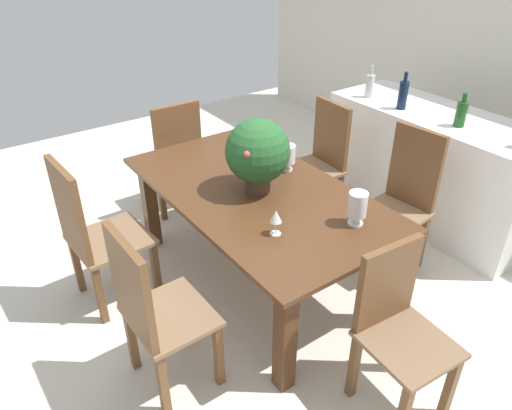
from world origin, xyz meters
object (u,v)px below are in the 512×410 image
chair_foot_end (397,323)px  wine_glass (276,217)px  chair_near_left (91,230)px  crystal_vase_left (287,155)px  dining_table (257,206)px  chair_head_end (175,153)px  wine_bottle_green (403,94)px  chair_far_right (403,196)px  wine_bottle_amber (370,86)px  chair_near_right (151,308)px  wine_bottle_tall (461,113)px  chair_far_left (321,156)px  kitchen_counter (431,166)px  crystal_vase_center_near (357,206)px  flower_centerpiece (257,152)px

chair_foot_end → wine_glass: size_ratio=6.12×
wine_glass → chair_near_left: bearing=-139.1°
crystal_vase_left → dining_table: bearing=-71.7°
chair_head_end → wine_bottle_green: 1.94m
dining_table → crystal_vase_left: bearing=108.3°
chair_far_right → wine_bottle_amber: (-0.93, 0.57, 0.46)m
chair_near_right → wine_bottle_amber: (-0.94, 2.52, 0.46)m
chair_near_left → wine_bottle_tall: size_ratio=4.16×
chair_far_left → wine_bottle_tall: (0.77, 0.64, 0.47)m
kitchen_counter → wine_bottle_tall: (0.23, -0.12, 0.56)m
wine_bottle_green → chair_far_right: bearing=-45.0°
chair_near_right → chair_far_right: size_ratio=0.97×
wine_glass → kitchen_counter: kitchen_counter is taller
dining_table → chair_foot_end: 1.21m
kitchen_counter → chair_near_right: bearing=-83.3°
kitchen_counter → wine_bottle_amber: wine_bottle_amber is taller
crystal_vase_center_near → dining_table: bearing=-160.7°
chair_near_right → wine_bottle_tall: (-0.08, 2.58, 0.46)m
chair_foot_end → wine_bottle_green: bearing=45.8°
chair_near_right → wine_bottle_amber: wine_bottle_amber is taller
wine_bottle_tall → chair_far_right: bearing=-83.5°
chair_far_right → wine_bottle_tall: size_ratio=4.13×
chair_foot_end → wine_bottle_green: (-1.36, 1.54, 0.53)m
chair_near_right → chair_near_left: 0.86m
crystal_vase_center_near → crystal_vase_left: bearing=172.2°
chair_near_right → chair_head_end: (-1.63, 0.97, -0.01)m
chair_far_left → chair_far_right: (0.84, 0.01, 0.01)m
dining_table → chair_far_left: chair_far_left is taller
chair_head_end → crystal_vase_left: bearing=107.7°
chair_far_right → crystal_vase_center_near: size_ratio=5.08×
chair_foot_end → wine_bottle_green: 2.12m
chair_near_right → crystal_vase_center_near: size_ratio=4.93×
chair_far_left → chair_foot_end: bearing=-27.2°
wine_glass → crystal_vase_left: bearing=137.0°
chair_near_right → chair_near_left: size_ratio=0.96×
dining_table → wine_glass: 0.57m
chair_head_end → wine_bottle_amber: bearing=156.6°
chair_head_end → crystal_vase_center_near: 1.90m
chair_head_end → wine_bottle_green: bearing=146.5°
crystal_vase_left → wine_bottle_green: bearing=91.9°
chair_far_left → flower_centerpiece: size_ratio=2.09×
chair_far_left → crystal_vase_center_near: size_ratio=4.86×
chair_far_right → wine_glass: bearing=-93.0°
chair_near_left → wine_glass: 1.22m
chair_foot_end → crystal_vase_center_near: bearing=72.1°
crystal_vase_left → crystal_vase_center_near: (0.77, -0.11, 0.01)m
chair_foot_end → chair_near_left: size_ratio=0.89×
chair_head_end → kitchen_counter: bearing=143.2°
flower_centerpiece → chair_near_right: bearing=-66.0°
chair_near_right → chair_far_right: (-0.01, 1.95, 0.00)m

